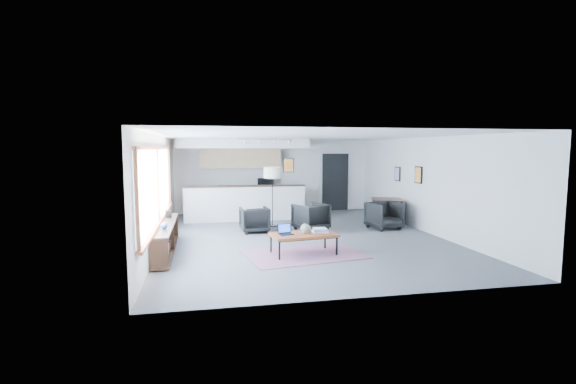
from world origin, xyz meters
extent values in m
cube|color=#4C4C4F|center=(0.00, 0.00, -0.01)|extent=(7.00, 9.00, 0.01)
cube|color=white|center=(0.00, 0.00, 2.60)|extent=(7.00, 9.00, 0.01)
cube|color=silver|center=(0.00, 4.50, 1.30)|extent=(7.00, 0.01, 2.60)
cube|color=silver|center=(0.00, -4.50, 1.30)|extent=(7.00, 0.01, 2.60)
cube|color=silver|center=(-3.50, 0.00, 1.30)|extent=(0.01, 9.00, 2.60)
cube|color=silver|center=(3.50, 0.00, 1.30)|extent=(0.01, 9.00, 2.60)
cube|color=#8CBFFF|center=(-3.47, -0.90, 1.50)|extent=(0.02, 5.80, 1.55)
cube|color=brown|center=(-3.44, -0.90, 0.70)|extent=(0.10, 5.95, 0.06)
cube|color=brown|center=(-3.45, -0.90, 2.30)|extent=(0.06, 5.95, 0.06)
cube|color=brown|center=(-3.45, -3.80, 1.50)|extent=(0.06, 0.06, 1.60)
cube|color=brown|center=(-3.45, -0.90, 1.50)|extent=(0.06, 0.06, 1.60)
cube|color=brown|center=(-3.45, 2.00, 1.50)|extent=(0.06, 0.06, 1.60)
cube|color=black|center=(-3.30, -1.00, 0.62)|extent=(0.35, 3.00, 0.05)
cube|color=black|center=(-3.30, -1.00, 0.05)|extent=(0.35, 3.00, 0.05)
cube|color=black|center=(-3.30, -2.45, 0.33)|extent=(0.33, 0.04, 0.55)
cube|color=black|center=(-3.30, -1.00, 0.33)|extent=(0.33, 0.04, 0.55)
cube|color=black|center=(-3.30, 0.45, 0.33)|extent=(0.33, 0.04, 0.55)
cube|color=#3359A5|center=(-3.30, -2.30, 0.17)|extent=(0.18, 0.04, 0.20)
cube|color=silver|center=(-3.30, -2.13, 0.18)|extent=(0.18, 0.04, 0.22)
cube|color=maroon|center=(-3.30, -1.96, 0.20)|extent=(0.18, 0.04, 0.24)
cube|color=black|center=(-3.30, -1.79, 0.17)|extent=(0.18, 0.04, 0.20)
cube|color=#3359A5|center=(-3.30, -1.62, 0.18)|extent=(0.18, 0.04, 0.22)
cube|color=silver|center=(-3.30, -1.45, 0.20)|extent=(0.18, 0.04, 0.24)
cube|color=maroon|center=(-3.30, -1.28, 0.17)|extent=(0.18, 0.04, 0.20)
cube|color=black|center=(-3.30, -1.11, 0.18)|extent=(0.18, 0.04, 0.22)
cube|color=#3359A5|center=(-3.30, -0.94, 0.20)|extent=(0.18, 0.03, 0.24)
cube|color=silver|center=(-3.30, -0.77, 0.17)|extent=(0.18, 0.03, 0.20)
cube|color=maroon|center=(-3.30, -0.60, 0.18)|extent=(0.18, 0.03, 0.22)
cube|color=black|center=(-3.30, -0.43, 0.20)|extent=(0.18, 0.04, 0.24)
cube|color=black|center=(-3.30, -0.20, 0.73)|extent=(0.14, 0.02, 0.18)
sphere|color=#264C99|center=(-3.28, -1.60, 0.71)|extent=(0.14, 0.14, 0.14)
cube|color=white|center=(-1.20, 2.70, 0.55)|extent=(3.80, 0.25, 1.10)
cube|color=black|center=(-1.20, 2.70, 1.11)|extent=(3.85, 0.32, 0.04)
cube|color=white|center=(-1.20, 4.15, 0.45)|extent=(3.80, 0.60, 0.90)
cube|color=#2D2D2D|center=(-1.20, 4.15, 0.91)|extent=(3.82, 0.62, 0.04)
cube|color=tan|center=(-1.20, 4.30, 1.95)|extent=(2.80, 0.35, 0.70)
cube|color=white|center=(-1.20, 3.60, 2.45)|extent=(4.20, 1.80, 0.30)
cube|color=black|center=(0.20, 2.71, 1.75)|extent=(0.35, 0.03, 0.45)
cube|color=orange|center=(0.20, 2.69, 1.75)|extent=(0.30, 0.01, 0.40)
cube|color=black|center=(2.30, 4.42, 1.05)|extent=(1.00, 0.12, 2.10)
cube|color=white|center=(1.78, 4.43, 1.05)|extent=(0.06, 0.10, 2.10)
cube|color=white|center=(2.82, 4.43, 1.05)|extent=(0.06, 0.10, 2.10)
cube|color=white|center=(2.30, 4.43, 2.12)|extent=(1.10, 0.10, 0.06)
cube|color=silver|center=(-0.60, 2.20, 2.56)|extent=(1.60, 0.04, 0.04)
cylinder|color=silver|center=(-1.25, 2.20, 2.48)|extent=(0.07, 0.07, 0.09)
cylinder|color=silver|center=(-0.80, 2.20, 2.48)|extent=(0.07, 0.07, 0.09)
cylinder|color=silver|center=(-0.35, 2.20, 2.48)|extent=(0.07, 0.07, 0.09)
cylinder|color=silver|center=(0.10, 2.20, 2.48)|extent=(0.07, 0.07, 0.09)
cube|color=black|center=(3.47, 0.40, 1.55)|extent=(0.03, 0.38, 0.48)
cube|color=orange|center=(3.46, 0.40, 1.55)|extent=(0.00, 0.32, 0.42)
cube|color=black|center=(3.47, 1.70, 1.50)|extent=(0.03, 0.34, 0.44)
cube|color=#859FC5|center=(3.46, 1.70, 1.50)|extent=(0.00, 0.28, 0.38)
cube|color=#6A3E52|center=(-0.37, -1.74, 0.01)|extent=(2.70, 2.06, 0.01)
cube|color=brown|center=(-0.37, -1.74, 0.43)|extent=(1.47, 0.90, 0.05)
cube|color=black|center=(-0.97, -2.13, 0.20)|extent=(0.04, 0.04, 0.41)
cube|color=black|center=(-1.04, -1.49, 0.20)|extent=(0.04, 0.04, 0.41)
cube|color=black|center=(0.31, -1.98, 0.20)|extent=(0.04, 0.04, 0.41)
cube|color=black|center=(0.24, -1.35, 0.20)|extent=(0.04, 0.04, 0.41)
cube|color=black|center=(-0.33, -2.06, 0.40)|extent=(1.32, 0.18, 0.03)
cube|color=black|center=(-0.40, -1.42, 0.40)|extent=(1.32, 0.18, 0.03)
cube|color=black|center=(-0.75, -1.73, 0.46)|extent=(0.32, 0.26, 0.02)
cube|color=black|center=(-0.77, -1.63, 0.57)|extent=(0.30, 0.10, 0.19)
cube|color=blue|center=(-0.77, -1.63, 0.57)|extent=(0.27, 0.08, 0.17)
sphere|color=gray|center=(-0.33, -1.76, 0.57)|extent=(0.22, 0.22, 0.22)
cube|color=silver|center=(0.03, -1.67, 0.47)|extent=(0.35, 0.28, 0.04)
cube|color=#3359A5|center=(0.03, -1.67, 0.51)|extent=(0.31, 0.26, 0.03)
cube|color=silver|center=(0.01, -1.69, 0.54)|extent=(0.29, 0.24, 0.03)
cube|color=#E5590C|center=(-0.34, -1.92, 0.46)|extent=(0.12, 0.12, 0.01)
imported|color=black|center=(-1.12, 0.89, 0.38)|extent=(0.79, 0.75, 0.76)
imported|color=black|center=(0.46, 0.84, 0.42)|extent=(1.05, 1.03, 0.84)
cylinder|color=black|center=(-0.50, 1.63, 0.02)|extent=(0.37, 0.37, 0.03)
cylinder|color=black|center=(-0.50, 1.63, 0.77)|extent=(0.03, 0.03, 1.48)
cylinder|color=beige|center=(-0.50, 1.63, 1.59)|extent=(0.61, 0.61, 0.33)
cube|color=black|center=(3.00, 1.40, 0.74)|extent=(1.16, 1.16, 0.04)
cylinder|color=black|center=(2.48, 1.17, 0.36)|extent=(0.05, 0.05, 0.72)
cylinder|color=black|center=(2.77, 1.92, 0.36)|extent=(0.05, 0.05, 0.72)
cylinder|color=black|center=(3.23, 0.88, 0.36)|extent=(0.05, 0.05, 0.72)
cylinder|color=black|center=(3.52, 1.63, 0.36)|extent=(0.05, 0.05, 0.72)
imported|color=black|center=(2.57, 0.61, 0.36)|extent=(0.84, 0.81, 0.72)
imported|color=black|center=(3.00, 1.49, 0.31)|extent=(0.74, 0.72, 0.62)
imported|color=black|center=(-0.33, 4.15, 1.12)|extent=(0.61, 0.40, 0.38)
camera|label=1|loc=(-2.44, -10.37, 2.30)|focal=26.00mm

